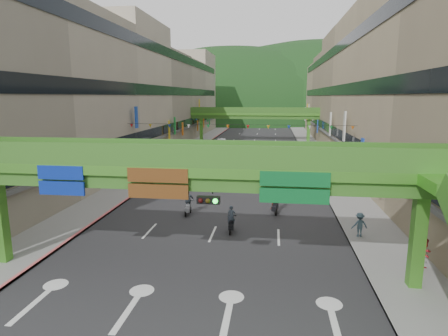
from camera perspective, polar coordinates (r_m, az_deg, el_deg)
road_slab at (r=62.92m, az=3.82°, el=2.33°), size 18.00×140.00×0.02m
sidewalk_left at (r=64.55m, az=-5.98°, el=2.57°), size 4.00×140.00×0.15m
sidewalk_right at (r=63.18m, az=13.83°, el=2.14°), size 4.00×140.00×0.15m
curb_left at (r=64.13m, az=-4.33°, el=2.56°), size 0.20×140.00×0.18m
curb_right at (r=63.00m, az=12.11°, el=2.20°), size 0.20×140.00×0.18m
building_row_left at (r=66.19m, az=-12.96°, el=10.72°), size 12.80×95.00×19.00m
building_row_right at (r=63.88m, az=21.42°, el=10.26°), size 12.80×95.00×19.00m
overpass_near at (r=18.22m, az=-2.28°, el=-2.23°), size 28.00×12.27×7.10m
overpass_far at (r=77.30m, az=4.61°, el=7.93°), size 28.00×2.20×7.10m
hill_left at (r=173.40m, az=1.23°, el=7.79°), size 168.00×140.00×112.00m
hill_right at (r=193.47m, az=13.88°, el=7.80°), size 208.00×176.00×128.00m
bunting_string at (r=42.42m, az=2.13°, el=6.31°), size 26.00×0.36×0.47m
scooter_rider_near at (r=26.18m, az=1.12°, el=-7.97°), size 0.60×1.60×1.91m
scooter_rider_mid at (r=30.47m, az=7.80°, el=-4.97°), size 0.93×1.59×2.07m
scooter_rider_left at (r=30.00m, az=-5.53°, el=-5.25°), size 1.04×1.60×2.05m
scooter_rider_far at (r=50.10m, az=2.17°, el=1.39°), size 0.94×1.60×2.12m
parked_scooter_row at (r=43.26m, az=13.47°, el=-1.18°), size 1.60×9.37×1.08m
car_silver at (r=70.62m, az=-0.39°, el=3.90°), size 2.11×4.69×1.49m
car_yellow at (r=62.17m, az=3.01°, el=2.80°), size 1.71×3.69×1.22m
pedestrian_red at (r=23.31m, az=28.21°, el=-11.76°), size 1.07×1.02×1.75m
pedestrian_dark at (r=45.69m, az=17.75°, el=-0.23°), size 1.11×0.48×1.88m
pedestrian_blue at (r=26.67m, az=19.94°, el=-8.42°), size 0.86×0.65×1.64m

